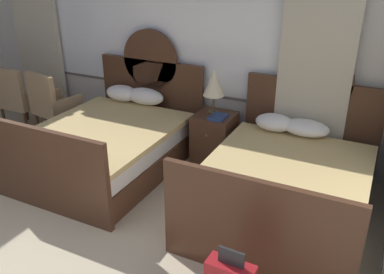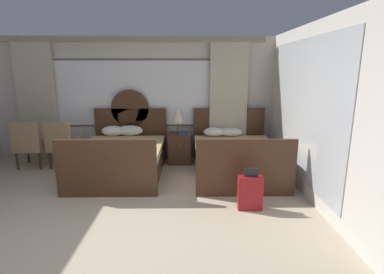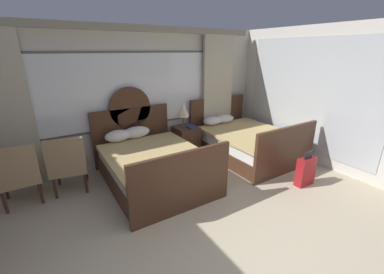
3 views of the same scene
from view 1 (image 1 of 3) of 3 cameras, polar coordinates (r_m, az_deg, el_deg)
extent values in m
cube|color=beige|center=(5.68, -4.54, 12.88)|extent=(6.20, 0.07, 2.70)
cube|color=#5B5954|center=(5.62, -4.82, 14.07)|extent=(3.80, 0.02, 1.49)
cube|color=white|center=(5.61, -4.85, 14.06)|extent=(3.72, 0.02, 1.41)
cube|color=#C1B79E|center=(6.90, -20.82, 13.06)|extent=(0.83, 0.08, 2.60)
cube|color=#C1B79E|center=(4.85, 16.91, 9.27)|extent=(0.83, 0.08, 2.60)
cube|color=#472B1C|center=(5.19, -11.41, -2.77)|extent=(1.51, 2.02, 0.30)
cube|color=white|center=(5.08, -11.65, -0.16)|extent=(1.45, 1.92, 0.22)
cube|color=tan|center=(4.97, -12.34, 0.97)|extent=(1.55, 1.82, 0.06)
cube|color=#472B1C|center=(5.81, -5.61, 5.17)|extent=(1.59, 0.06, 1.15)
cylinder|color=#472B1C|center=(5.64, -5.86, 10.71)|extent=(0.83, 0.06, 0.83)
cube|color=#472B1C|center=(4.38, -19.91, -4.51)|extent=(1.59, 0.06, 0.94)
ellipsoid|color=white|center=(5.79, -9.76, 6.08)|extent=(0.49, 0.30, 0.22)
ellipsoid|color=white|center=(5.60, -6.60, 5.68)|extent=(0.56, 0.27, 0.23)
cube|color=#472B1C|center=(4.35, 12.75, -8.69)|extent=(1.51, 2.02, 0.30)
cube|color=white|center=(4.22, 13.07, -5.72)|extent=(1.45, 1.92, 0.22)
cube|color=tan|center=(4.08, 12.98, -4.53)|extent=(1.55, 1.82, 0.06)
cube|color=#472B1C|center=(5.07, 16.16, 1.33)|extent=(1.59, 0.06, 1.15)
cylinder|color=#472B1C|center=(4.88, 16.95, 7.56)|extent=(0.83, 0.06, 0.83)
cube|color=#472B1C|center=(3.34, 8.64, -13.00)|extent=(1.59, 0.06, 0.94)
ellipsoid|color=white|center=(4.85, 11.48, 2.04)|extent=(0.45, 0.34, 0.19)
ellipsoid|color=white|center=(4.79, 15.65, 1.25)|extent=(0.53, 0.34, 0.18)
cube|color=#472B1C|center=(5.17, 3.15, -0.23)|extent=(0.48, 0.48, 0.66)
sphere|color=tan|center=(4.90, 2.02, 0.20)|extent=(0.02, 0.02, 0.02)
cylinder|color=brown|center=(5.09, 3.01, 3.50)|extent=(0.14, 0.14, 0.02)
cylinder|color=brown|center=(5.05, 3.04, 4.73)|extent=(0.03, 0.03, 0.21)
cone|color=beige|center=(4.96, 3.11, 7.64)|extent=(0.27, 0.27, 0.32)
cube|color=navy|center=(4.92, 3.67, 2.80)|extent=(0.18, 0.26, 0.03)
cube|color=tan|center=(6.23, -18.25, 3.77)|extent=(0.64, 0.64, 0.10)
cube|color=tan|center=(6.02, -20.43, 5.85)|extent=(0.56, 0.18, 0.52)
cube|color=tan|center=(6.00, -17.03, 4.47)|extent=(0.15, 0.50, 0.16)
cube|color=tan|center=(6.39, -19.71, 5.30)|extent=(0.15, 0.50, 0.16)
cylinder|color=#472B1C|center=(6.27, -15.12, 2.01)|extent=(0.04, 0.04, 0.36)
cylinder|color=#472B1C|center=(6.61, -17.59, 2.88)|extent=(0.04, 0.04, 0.36)
cylinder|color=#472B1C|center=(6.03, -18.41, 0.67)|extent=(0.04, 0.04, 0.36)
cylinder|color=#472B1C|center=(6.38, -20.79, 1.64)|extent=(0.04, 0.04, 0.36)
cube|color=tan|center=(6.72, -22.52, 4.59)|extent=(0.57, 0.57, 0.10)
cube|color=tan|center=(6.48, -24.42, 6.46)|extent=(0.55, 0.10, 0.52)
cube|color=tan|center=(6.51, -21.19, 5.41)|extent=(0.08, 0.50, 0.16)
cube|color=tan|center=(6.86, -24.13, 5.84)|extent=(0.08, 0.50, 0.16)
cylinder|color=#472B1C|center=(6.78, -19.55, 3.17)|extent=(0.04, 0.04, 0.36)
cylinder|color=#472B1C|center=(7.09, -22.22, 3.65)|extent=(0.04, 0.04, 0.36)
cylinder|color=#472B1C|center=(6.49, -22.20, 1.80)|extent=(0.04, 0.04, 0.36)
cylinder|color=#472B1C|center=(6.82, -24.86, 2.37)|extent=(0.04, 0.04, 0.36)
cube|color=#232326|center=(2.95, 5.54, -16.43)|extent=(0.19, 0.03, 0.13)
camera|label=2|loc=(2.50, -105.57, -19.26)|focal=27.35mm
camera|label=3|loc=(4.45, -65.81, 7.17)|focal=23.13mm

